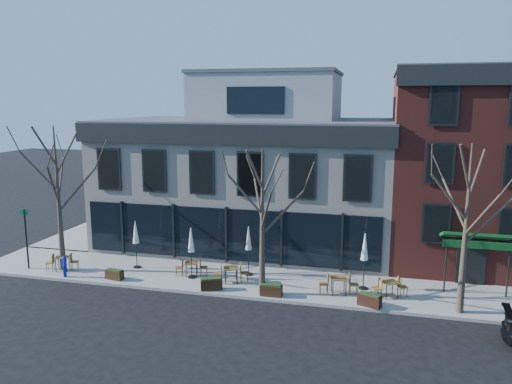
# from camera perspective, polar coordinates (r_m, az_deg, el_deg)

# --- Properties ---
(ground) EXTENTS (120.00, 120.00, 0.00)m
(ground) POSITION_cam_1_polar(r_m,az_deg,el_deg) (29.07, -3.33, -8.45)
(ground) COLOR black
(ground) RESTS_ON ground
(sidewalk_front) EXTENTS (33.50, 4.70, 0.15)m
(sidewalk_front) POSITION_cam_1_polar(r_m,az_deg,el_deg) (26.31, 2.13, -10.32)
(sidewalk_front) COLOR gray
(sidewalk_front) RESTS_ON ground
(sidewalk_side) EXTENTS (4.50, 12.00, 0.15)m
(sidewalk_side) POSITION_cam_1_polar(r_m,az_deg,el_deg) (38.83, -16.69, -3.93)
(sidewalk_side) COLOR gray
(sidewalk_side) RESTS_ON ground
(corner_building) EXTENTS (18.39, 10.39, 11.10)m
(corner_building) POSITION_cam_1_polar(r_m,az_deg,el_deg) (32.71, -0.64, 2.20)
(corner_building) COLOR silver
(corner_building) RESTS_ON ground
(red_brick_building) EXTENTS (8.20, 11.78, 11.18)m
(red_brick_building) POSITION_cam_1_polar(r_m,az_deg,el_deg) (31.80, 22.50, 2.84)
(red_brick_building) COLOR maroon
(red_brick_building) RESTS_ON ground
(tree_corner) EXTENTS (3.93, 3.98, 7.92)m
(tree_corner) POSITION_cam_1_polar(r_m,az_deg,el_deg) (28.96, -21.64, -0.55)
(tree_corner) COLOR #382B21
(tree_corner) RESTS_ON sidewalk_front
(tree_mid) EXTENTS (3.50, 3.55, 7.04)m
(tree_mid) POSITION_cam_1_polar(r_m,az_deg,el_deg) (23.62, 0.74, -3.28)
(tree_mid) COLOR #382B21
(tree_mid) RESTS_ON sidewalk_front
(tree_right) EXTENTS (3.72, 3.77, 7.48)m
(tree_right) POSITION_cam_1_polar(r_m,az_deg,el_deg) (23.27, 22.90, -3.75)
(tree_right) COLOR #382B21
(tree_right) RESTS_ON sidewalk_front
(sign_pole) EXTENTS (0.50, 0.10, 3.40)m
(sign_pole) POSITION_cam_1_polar(r_m,az_deg,el_deg) (30.39, -24.79, -4.49)
(sign_pole) COLOR black
(sign_pole) RESTS_ON sidewalk_front
(call_box) EXTENTS (0.24, 0.23, 1.18)m
(call_box) POSITION_cam_1_polar(r_m,az_deg,el_deg) (28.56, -21.04, -7.86)
(call_box) COLOR #0C19A2
(call_box) RESTS_ON sidewalk_front
(cafe_set_0) EXTENTS (1.80, 1.04, 0.93)m
(cafe_set_0) POSITION_cam_1_polar(r_m,az_deg,el_deg) (29.74, -21.26, -7.45)
(cafe_set_0) COLOR brown
(cafe_set_0) RESTS_ON sidewalk_front
(cafe_set_2) EXTENTS (1.79, 0.91, 0.92)m
(cafe_set_2) POSITION_cam_1_polar(r_m,az_deg,el_deg) (27.15, -7.38, -8.51)
(cafe_set_2) COLOR brown
(cafe_set_2) RESTS_ON sidewalk_front
(cafe_set_3) EXTENTS (1.88, 1.08, 0.97)m
(cafe_set_3) POSITION_cam_1_polar(r_m,az_deg,el_deg) (26.03, -2.87, -9.22)
(cafe_set_3) COLOR brown
(cafe_set_3) RESTS_ON sidewalk_front
(cafe_set_4) EXTENTS (1.98, 0.92, 1.02)m
(cafe_set_4) POSITION_cam_1_polar(r_m,az_deg,el_deg) (24.81, 9.43, -10.29)
(cafe_set_4) COLOR brown
(cafe_set_4) RESTS_ON sidewalk_front
(cafe_set_5) EXTENTS (1.80, 1.13, 0.94)m
(cafe_set_5) POSITION_cam_1_polar(r_m,az_deg,el_deg) (24.99, 15.03, -10.47)
(cafe_set_5) COLOR brown
(cafe_set_5) RESTS_ON sidewalk_front
(umbrella_0) EXTENTS (0.43, 0.43, 2.70)m
(umbrella_0) POSITION_cam_1_polar(r_m,az_deg,el_deg) (28.56, -13.58, -4.76)
(umbrella_0) COLOR black
(umbrella_0) RESTS_ON sidewalk_front
(umbrella_1) EXTENTS (0.43, 0.43, 2.72)m
(umbrella_1) POSITION_cam_1_polar(r_m,az_deg,el_deg) (26.41, -7.43, -5.76)
(umbrella_1) COLOR black
(umbrella_1) RESTS_ON sidewalk_front
(umbrella_2) EXTENTS (0.43, 0.43, 2.68)m
(umbrella_2) POSITION_cam_1_polar(r_m,az_deg,el_deg) (26.64, -0.86, -5.60)
(umbrella_2) COLOR black
(umbrella_2) RESTS_ON sidewalk_front
(umbrella_4) EXTENTS (0.45, 0.45, 2.84)m
(umbrella_4) POSITION_cam_1_polar(r_m,az_deg,el_deg) (25.22, 12.31, -6.49)
(umbrella_4) COLOR black
(umbrella_4) RESTS_ON sidewalk_front
(planter_0) EXTENTS (1.01, 0.53, 0.54)m
(planter_0) POSITION_cam_1_polar(r_m,az_deg,el_deg) (27.49, -15.87, -9.04)
(planter_0) COLOR black
(planter_0) RESTS_ON sidewalk_front
(planter_1) EXTENTS (1.15, 0.81, 0.60)m
(planter_1) POSITION_cam_1_polar(r_m,az_deg,el_deg) (25.18, -5.11, -10.42)
(planter_1) COLOR black
(planter_1) RESTS_ON sidewalk_front
(planter_2) EXTENTS (1.05, 0.43, 0.59)m
(planter_2) POSITION_cam_1_polar(r_m,az_deg,el_deg) (24.36, 1.76, -11.13)
(planter_2) COLOR #311D10
(planter_2) RESTS_ON sidewalk_front
(planter_3) EXTENTS (1.14, 0.78, 0.59)m
(planter_3) POSITION_cam_1_polar(r_m,az_deg,el_deg) (23.78, 12.85, -11.94)
(planter_3) COLOR black
(planter_3) RESTS_ON sidewalk_front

